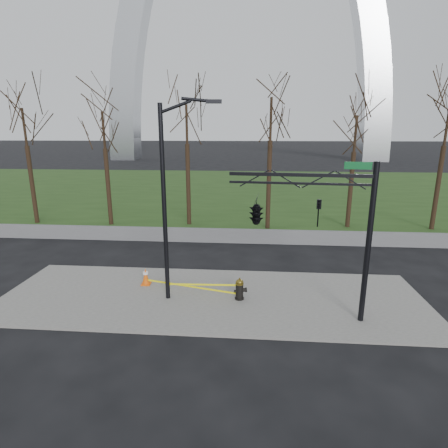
# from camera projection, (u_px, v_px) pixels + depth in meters

# --- Properties ---
(ground) EXTENTS (500.00, 500.00, 0.00)m
(ground) POSITION_uv_depth(u_px,v_px,m) (211.00, 298.00, 15.40)
(ground) COLOR black
(ground) RESTS_ON ground
(sidewalk) EXTENTS (18.00, 6.00, 0.10)m
(sidewalk) POSITION_uv_depth(u_px,v_px,m) (211.00, 297.00, 15.39)
(sidewalk) COLOR slate
(sidewalk) RESTS_ON ground
(grass_strip) EXTENTS (120.00, 40.00, 0.06)m
(grass_strip) POSITION_uv_depth(u_px,v_px,m) (239.00, 189.00, 44.33)
(grass_strip) COLOR #223D16
(grass_strip) RESTS_ON ground
(guardrail) EXTENTS (60.00, 0.30, 0.90)m
(guardrail) POSITION_uv_depth(u_px,v_px,m) (225.00, 236.00, 23.00)
(guardrail) COLOR #59595B
(guardrail) RESTS_ON ground
(gateway_arch) EXTENTS (66.00, 6.00, 65.00)m
(gateway_arch) POSITION_uv_depth(u_px,v_px,m) (248.00, 13.00, 79.54)
(gateway_arch) COLOR silver
(gateway_arch) RESTS_ON ground
(tree_row) EXTENTS (39.75, 4.00, 9.80)m
(tree_row) POSITION_uv_depth(u_px,v_px,m) (187.00, 160.00, 25.98)
(tree_row) COLOR black
(tree_row) RESTS_ON ground
(fire_hydrant) EXTENTS (0.60, 0.39, 0.95)m
(fire_hydrant) POSITION_uv_depth(u_px,v_px,m) (240.00, 289.00, 15.01)
(fire_hydrant) COLOR black
(fire_hydrant) RESTS_ON sidewalk
(traffic_cone) EXTENTS (0.43, 0.43, 0.80)m
(traffic_cone) POSITION_uv_depth(u_px,v_px,m) (146.00, 276.00, 16.46)
(traffic_cone) COLOR #EB590C
(traffic_cone) RESTS_ON sidewalk
(street_light) EXTENTS (2.39, 0.48, 8.21)m
(street_light) POSITION_uv_depth(u_px,v_px,m) (169.00, 191.00, 14.09)
(street_light) COLOR black
(street_light) RESTS_ON ground
(traffic_signal_mast) EXTENTS (5.09, 2.52, 6.00)m
(traffic_signal_mast) POSITION_uv_depth(u_px,v_px,m) (278.00, 212.00, 12.94)
(traffic_signal_mast) COLOR black
(traffic_signal_mast) RESTS_ON ground
(caution_tape) EXTENTS (4.37, 1.27, 0.48)m
(caution_tape) POSITION_uv_depth(u_px,v_px,m) (196.00, 286.00, 15.48)
(caution_tape) COLOR #F7ED0D
(caution_tape) RESTS_ON ground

